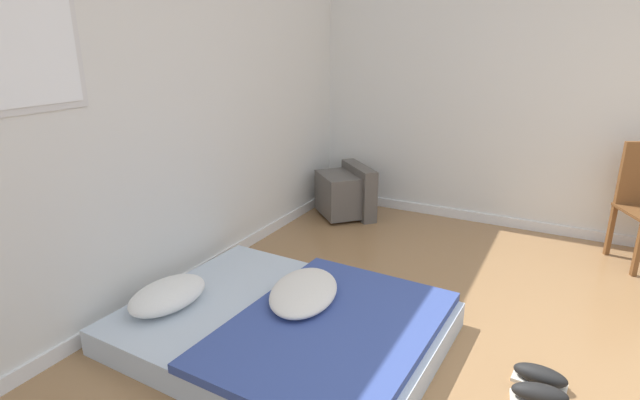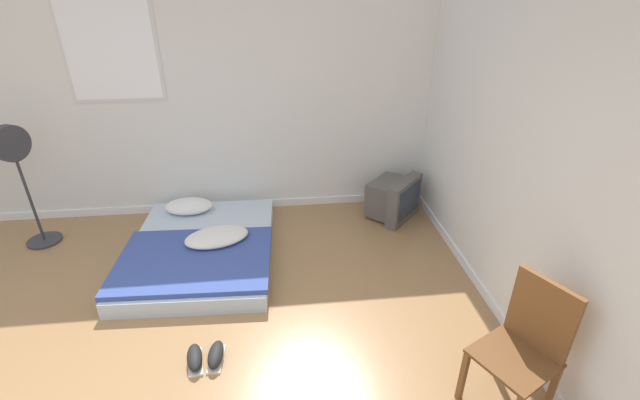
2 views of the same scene
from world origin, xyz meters
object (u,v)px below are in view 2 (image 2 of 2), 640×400
at_px(crt_tv, 393,198).
at_px(standing_fan, 18,166).
at_px(sneaker_pair, 205,357).
at_px(wooden_chair, 528,339).
at_px(mattress_bed, 201,248).

height_order(crt_tv, standing_fan, standing_fan).
bearing_deg(sneaker_pair, wooden_chair, -14.30).
distance_m(mattress_bed, standing_fan, 1.93).
bearing_deg(standing_fan, wooden_chair, -30.63).
bearing_deg(crt_tv, wooden_chair, -86.38).
height_order(mattress_bed, wooden_chair, wooden_chair).
height_order(mattress_bed, crt_tv, crt_tv).
xyz_separation_m(mattress_bed, crt_tv, (2.11, 0.60, 0.13)).
distance_m(wooden_chair, sneaker_pair, 2.19).
bearing_deg(sneaker_pair, standing_fan, 136.26).
bearing_deg(wooden_chair, mattress_bed, 140.30).
bearing_deg(mattress_bed, standing_fan, 164.60).
relative_size(crt_tv, sneaker_pair, 2.41).
relative_size(sneaker_pair, standing_fan, 0.23).
height_order(sneaker_pair, standing_fan, standing_fan).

